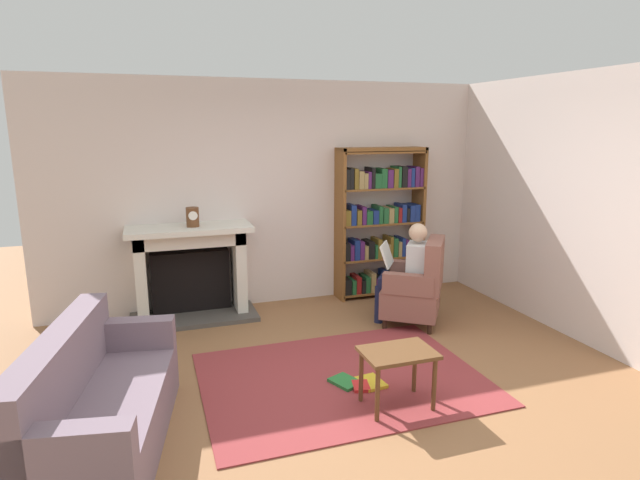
{
  "coord_description": "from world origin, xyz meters",
  "views": [
    {
      "loc": [
        -1.5,
        -3.58,
        2.16
      ],
      "look_at": [
        0.1,
        1.2,
        1.05
      ],
      "focal_mm": 29.08,
      "sensor_mm": 36.0,
      "label": 1
    }
  ],
  "objects": [
    {
      "name": "side_table",
      "position": [
        0.24,
        -0.26,
        0.4
      ],
      "size": [
        0.56,
        0.39,
        0.47
      ],
      "color": "brown",
      "rests_on": "ground"
    },
    {
      "name": "ground",
      "position": [
        0.0,
        0.0,
        0.0
      ],
      "size": [
        14.0,
        14.0,
        0.0
      ],
      "primitive_type": "plane",
      "color": "#90613D"
    },
    {
      "name": "seated_reader",
      "position": [
        1.16,
        1.32,
        0.62
      ],
      "size": [
        0.59,
        0.56,
        1.14
      ],
      "rotation": [
        0.0,
        0.0,
        4.09
      ],
      "color": "silver",
      "rests_on": "ground"
    },
    {
      "name": "bookshelf",
      "position": [
        1.29,
        2.33,
        0.94
      ],
      "size": [
        1.13,
        0.32,
        1.9
      ],
      "color": "brown",
      "rests_on": "ground"
    },
    {
      "name": "armchair_reading",
      "position": [
        1.25,
        1.26,
        0.42
      ],
      "size": [
        0.88,
        0.88,
        0.97
      ],
      "rotation": [
        0.0,
        0.0,
        4.09
      ],
      "color": "#331E14",
      "rests_on": "ground"
    },
    {
      "name": "area_rug",
      "position": [
        0.0,
        0.3,
        0.01
      ],
      "size": [
        2.4,
        1.8,
        0.01
      ],
      "primitive_type": "cube",
      "color": "maroon",
      "rests_on": "ground"
    },
    {
      "name": "back_wall",
      "position": [
        0.0,
        2.55,
        1.35
      ],
      "size": [
        5.6,
        0.1,
        2.7
      ],
      "primitive_type": "cube",
      "color": "silver",
      "rests_on": "ground"
    },
    {
      "name": "mantel_clock",
      "position": [
        -1.05,
        2.2,
        1.18
      ],
      "size": [
        0.14,
        0.14,
        0.21
      ],
      "color": "brown",
      "rests_on": "fireplace"
    },
    {
      "name": "fireplace",
      "position": [
        -1.09,
        2.3,
        0.57
      ],
      "size": [
        1.41,
        0.64,
        1.07
      ],
      "color": "#4C4742",
      "rests_on": "ground"
    },
    {
      "name": "sofa_floral",
      "position": [
        -1.92,
        -0.12,
        0.32
      ],
      "size": [
        1.02,
        1.8,
        0.85
      ],
      "rotation": [
        0.0,
        0.0,
        1.39
      ],
      "color": "slate",
      "rests_on": "ground"
    },
    {
      "name": "side_wall_right",
      "position": [
        2.65,
        1.25,
        1.35
      ],
      "size": [
        0.1,
        5.2,
        2.7
      ],
      "primitive_type": "cube",
      "color": "silver",
      "rests_on": "ground"
    },
    {
      "name": "scattered_books",
      "position": [
        0.09,
        0.14,
        0.03
      ],
      "size": [
        0.45,
        0.37,
        0.03
      ],
      "color": "red",
      "rests_on": "area_rug"
    }
  ]
}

